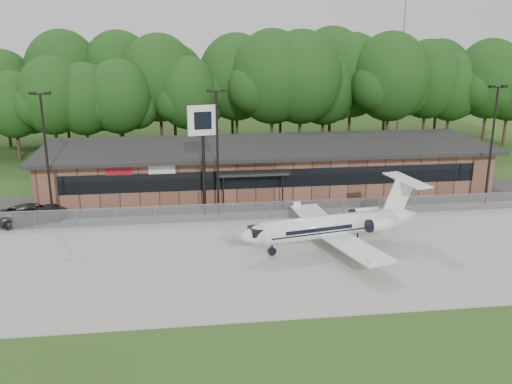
{
  "coord_description": "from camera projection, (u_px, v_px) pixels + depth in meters",
  "views": [
    {
      "loc": [
        -7.66,
        -27.47,
        15.09
      ],
      "look_at": [
        -2.52,
        12.0,
        3.25
      ],
      "focal_mm": 40.0,
      "sensor_mm": 36.0,
      "label": 1
    }
  ],
  "objects": [
    {
      "name": "light_pole_right",
      "position": [
        492.0,
        136.0,
        47.57
      ],
      "size": [
        1.55,
        0.3,
        10.23
      ],
      "color": "black",
      "rests_on": "ground"
    },
    {
      "name": "business_jet",
      "position": [
        334.0,
        226.0,
        39.16
      ],
      "size": [
        13.78,
        12.37,
        4.65
      ],
      "rotation": [
        0.0,
        0.0,
        0.19
      ],
      "color": "white",
      "rests_on": "ground"
    },
    {
      "name": "treeline",
      "position": [
        245.0,
        88.0,
        69.14
      ],
      "size": [
        72.0,
        12.0,
        15.0
      ],
      "primitive_type": null,
      "color": "#173912",
      "rests_on": "ground"
    },
    {
      "name": "light_pole_left",
      "position": [
        46.0,
        148.0,
        43.11
      ],
      "size": [
        1.55,
        0.3,
        10.23
      ],
      "color": "black",
      "rests_on": "ground"
    },
    {
      "name": "parking_lot",
      "position": [
        273.0,
        202.0,
        49.89
      ],
      "size": [
        50.0,
        9.0,
        0.06
      ],
      "primitive_type": "cube",
      "color": "#383835",
      "rests_on": "ground"
    },
    {
      "name": "fence",
      "position": [
        282.0,
        210.0,
        45.4
      ],
      "size": [
        46.0,
        0.04,
        1.52
      ],
      "color": "gray",
      "rests_on": "ground"
    },
    {
      "name": "terminal",
      "position": [
        266.0,
        166.0,
        53.5
      ],
      "size": [
        41.0,
        11.65,
        4.3
      ],
      "color": "brown",
      "rests_on": "ground"
    },
    {
      "name": "pole_sign",
      "position": [
        203.0,
        132.0,
        44.61
      ],
      "size": [
        2.36,
        0.68,
        8.97
      ],
      "rotation": [
        0.0,
        0.0,
        0.18
      ],
      "color": "black",
      "rests_on": "ground"
    },
    {
      "name": "ground",
      "position": [
        329.0,
        308.0,
        31.37
      ],
      "size": [
        160.0,
        160.0,
        0.0
      ],
      "primitive_type": "plane",
      "color": "#314E1C",
      "rests_on": "ground"
    },
    {
      "name": "light_pole_mid",
      "position": [
        217.0,
        144.0,
        44.72
      ],
      "size": [
        1.55,
        0.3,
        10.23
      ],
      "color": "black",
      "rests_on": "ground"
    },
    {
      "name": "suv",
      "position": [
        33.0,
        213.0,
        44.66
      ],
      "size": [
        5.94,
        4.31,
        1.5
      ],
      "primitive_type": "imported",
      "rotation": [
        0.0,
        0.0,
        1.95
      ],
      "color": "#343437",
      "rests_on": "ground"
    },
    {
      "name": "apron",
      "position": [
        300.0,
        252.0,
        38.96
      ],
      "size": [
        64.0,
        18.0,
        0.08
      ],
      "primitive_type": "cube",
      "color": "#9E9B93",
      "rests_on": "ground"
    },
    {
      "name": "radio_mast",
      "position": [
        403.0,
        43.0,
        76.14
      ],
      "size": [
        0.2,
        0.2,
        25.0
      ],
      "primitive_type": "cylinder",
      "color": "gray",
      "rests_on": "ground"
    }
  ]
}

